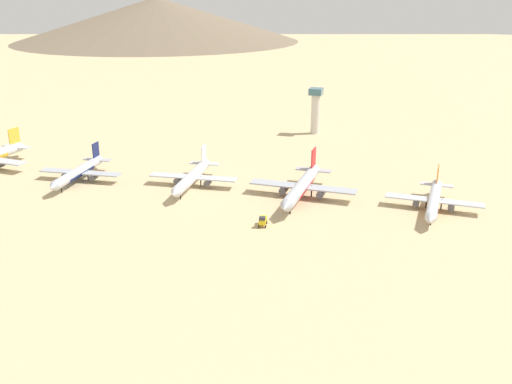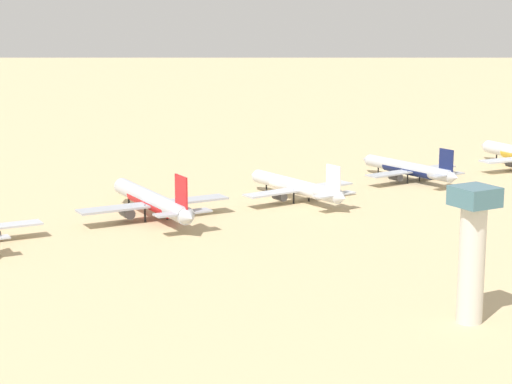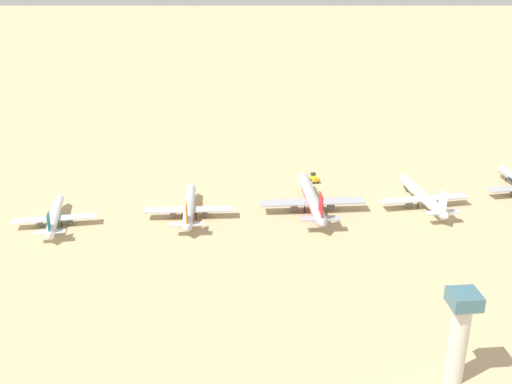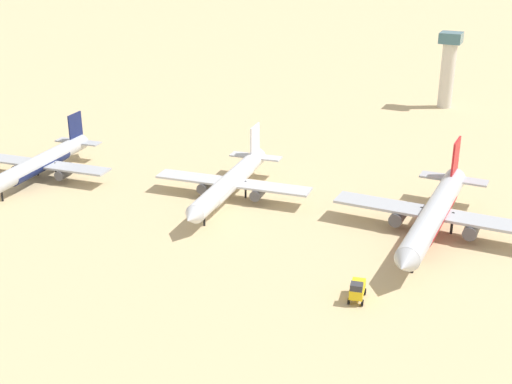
# 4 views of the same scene
# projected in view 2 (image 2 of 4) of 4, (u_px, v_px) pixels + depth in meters

# --- Properties ---
(ground_plane) EXTENTS (1800.00, 1800.00, 0.00)m
(ground_plane) POSITION_uv_depth(u_px,v_px,m) (294.00, 199.00, 280.04)
(ground_plane) COLOR tan
(parked_jet_2) EXTENTS (44.75, 36.43, 12.90)m
(parked_jet_2) POSITION_uv_depth(u_px,v_px,m) (409.00, 169.00, 306.52)
(parked_jet_2) COLOR #B2B7C1
(parked_jet_2) RESTS_ON ground
(parked_jet_3) EXTENTS (46.12, 37.55, 13.29)m
(parked_jet_3) POSITION_uv_depth(u_px,v_px,m) (297.00, 187.00, 275.79)
(parked_jet_3) COLOR silver
(parked_jet_3) RESTS_ON ground
(parked_jet_4) EXTENTS (52.67, 42.67, 15.22)m
(parked_jet_4) POSITION_uv_depth(u_px,v_px,m) (152.00, 201.00, 252.86)
(parked_jet_4) COLOR #B2B7C1
(parked_jet_4) RESTS_ON ground
(service_truck) EXTENTS (5.52, 3.48, 3.90)m
(service_truck) POSITION_uv_depth(u_px,v_px,m) (132.00, 190.00, 283.23)
(service_truck) COLOR yellow
(service_truck) RESTS_ON ground
(control_tower) EXTENTS (7.20, 7.20, 25.62)m
(control_tower) POSITION_uv_depth(u_px,v_px,m) (472.00, 247.00, 168.99)
(control_tower) COLOR beige
(control_tower) RESTS_ON ground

